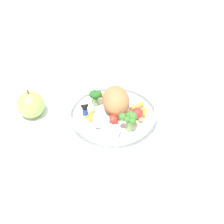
{
  "coord_description": "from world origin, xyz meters",
  "views": [
    {
      "loc": [
        -0.51,
        0.21,
        0.53
      ],
      "look_at": [
        -0.01,
        0.01,
        0.02
      ],
      "focal_mm": 50.58,
      "sensor_mm": 36.0,
      "label": 1
    }
  ],
  "objects": [
    {
      "name": "ground_plane",
      "position": [
        0.0,
        0.0,
        0.0
      ],
      "size": [
        2.4,
        2.4,
        0.0
      ],
      "primitive_type": "plane",
      "color": "white"
    },
    {
      "name": "loose_apple",
      "position": [
        0.08,
        0.18,
        0.03
      ],
      "size": [
        0.07,
        0.07,
        0.08
      ],
      "color": "#8CB74C",
      "rests_on": "ground_plane"
    },
    {
      "name": "food_container",
      "position": [
        -0.01,
        0.01,
        0.03
      ],
      "size": [
        0.22,
        0.22,
        0.07
      ],
      "color": "white",
      "rests_on": "ground_plane"
    }
  ]
}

